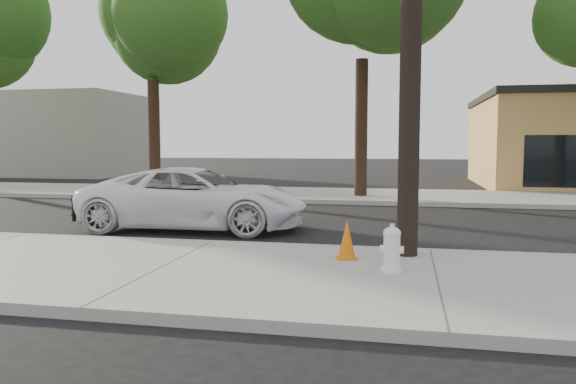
# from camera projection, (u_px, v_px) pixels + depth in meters

# --- Properties ---
(ground) EXTENTS (120.00, 120.00, 0.00)m
(ground) POSITION_uv_depth(u_px,v_px,m) (244.00, 232.00, 12.65)
(ground) COLOR black
(ground) RESTS_ON ground
(near_sidewalk) EXTENTS (90.00, 4.40, 0.15)m
(near_sidewalk) POSITION_uv_depth(u_px,v_px,m) (163.00, 271.00, 8.46)
(near_sidewalk) COLOR gray
(near_sidewalk) RESTS_ON ground
(far_sidewalk) EXTENTS (90.00, 5.00, 0.15)m
(far_sidewalk) POSITION_uv_depth(u_px,v_px,m) (308.00, 195.00, 20.93)
(far_sidewalk) COLOR gray
(far_sidewalk) RESTS_ON ground
(curb_near) EXTENTS (90.00, 0.12, 0.16)m
(curb_near) POSITION_uv_depth(u_px,v_px,m) (212.00, 245.00, 10.60)
(curb_near) COLOR #9E9B93
(curb_near) RESTS_ON ground
(building_far) EXTENTS (14.00, 8.00, 5.00)m
(building_far) POSITION_uv_depth(u_px,v_px,m) (32.00, 135.00, 36.04)
(building_far) COLOR gray
(building_far) RESTS_ON ground
(tree_b) EXTENTS (4.34, 4.20, 8.45)m
(tree_b) POSITION_uv_depth(u_px,v_px,m) (155.00, 33.00, 21.17)
(tree_b) COLOR black
(tree_b) RESTS_ON far_sidewalk
(police_cruiser) EXTENTS (5.28, 2.64, 1.43)m
(police_cruiser) POSITION_uv_depth(u_px,v_px,m) (195.00, 198.00, 12.98)
(police_cruiser) COLOR white
(police_cruiser) RESTS_ON ground
(fire_hydrant) EXTENTS (0.34, 0.32, 0.65)m
(fire_hydrant) POSITION_uv_depth(u_px,v_px,m) (392.00, 250.00, 8.04)
(fire_hydrant) COLOR white
(fire_hydrant) RESTS_ON near_sidewalk
(traffic_cone) EXTENTS (0.40, 0.40, 0.63)m
(traffic_cone) POSITION_uv_depth(u_px,v_px,m) (347.00, 240.00, 8.95)
(traffic_cone) COLOR orange
(traffic_cone) RESTS_ON near_sidewalk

